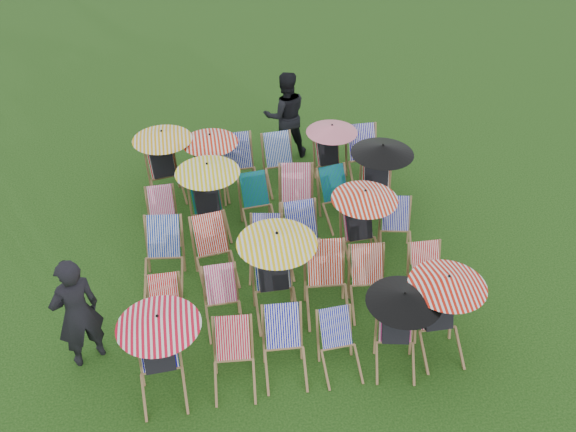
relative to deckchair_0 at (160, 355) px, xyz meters
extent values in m
plane|color=black|center=(2.04, 2.24, -0.69)|extent=(100.00, 100.00, 0.00)
cube|color=#0B0799|center=(-0.03, 0.19, -0.05)|extent=(0.50, 0.38, 0.58)
cube|color=black|center=(-0.03, 0.14, -0.05)|extent=(0.43, 0.44, 0.60)
sphere|color=tan|center=(-0.03, 0.24, 0.26)|extent=(0.21, 0.21, 0.21)
cylinder|color=black|center=(0.04, 0.10, 0.21)|extent=(0.03, 0.03, 0.71)
cone|color=red|center=(0.04, 0.10, 0.54)|extent=(1.11, 1.11, 0.17)
cube|color=red|center=(0.98, 0.20, -0.08)|extent=(0.49, 0.38, 0.55)
cube|color=#0808AC|center=(1.68, 0.30, -0.06)|extent=(0.49, 0.37, 0.57)
cube|color=#080BAA|center=(2.42, 0.21, -0.12)|extent=(0.45, 0.35, 0.51)
cube|color=#E32D83|center=(3.27, 0.15, -0.09)|extent=(0.51, 0.42, 0.54)
cube|color=black|center=(3.27, 0.11, -0.09)|extent=(0.45, 0.46, 0.57)
sphere|color=tan|center=(3.28, 0.20, 0.21)|extent=(0.20, 0.20, 0.20)
cylinder|color=black|center=(3.31, 0.06, 0.16)|extent=(0.03, 0.03, 0.66)
cone|color=black|center=(3.31, 0.06, 0.46)|extent=(1.04, 1.04, 0.16)
cube|color=red|center=(3.92, 0.30, -0.06)|extent=(0.48, 0.35, 0.57)
cube|color=black|center=(3.92, 0.25, -0.06)|extent=(0.40, 0.41, 0.60)
sphere|color=tan|center=(3.92, 0.35, 0.25)|extent=(0.21, 0.21, 0.21)
cylinder|color=black|center=(3.98, 0.21, 0.20)|extent=(0.03, 0.03, 0.70)
cone|color=red|center=(3.98, 0.21, 0.52)|extent=(1.10, 1.10, 0.17)
cube|color=red|center=(0.05, 1.31, -0.12)|extent=(0.43, 0.32, 0.52)
cube|color=#E22D6F|center=(0.90, 1.33, -0.10)|extent=(0.46, 0.35, 0.53)
cube|color=#072190|center=(1.71, 1.47, 0.00)|extent=(0.53, 0.39, 0.63)
cube|color=black|center=(1.71, 1.41, 0.00)|extent=(0.44, 0.46, 0.66)
sphere|color=tan|center=(1.71, 1.52, 0.35)|extent=(0.23, 0.23, 0.23)
cylinder|color=black|center=(1.78, 1.37, 0.29)|extent=(0.03, 0.03, 0.77)
cone|color=yellow|center=(1.78, 1.37, 0.64)|extent=(1.21, 1.21, 0.19)
cube|color=red|center=(2.53, 1.42, 0.02)|extent=(0.57, 0.44, 0.64)
cube|color=red|center=(3.19, 1.36, -0.06)|extent=(0.51, 0.39, 0.57)
cube|color=red|center=(4.13, 1.34, -0.09)|extent=(0.46, 0.34, 0.54)
cube|color=#07279F|center=(0.07, 2.50, 0.00)|extent=(0.56, 0.44, 0.62)
cube|color=red|center=(0.83, 2.47, -0.02)|extent=(0.56, 0.45, 0.60)
cube|color=#0D0798|center=(1.75, 2.45, -0.09)|extent=(0.51, 0.41, 0.55)
cube|color=#0813AB|center=(2.35, 2.56, -0.02)|extent=(0.54, 0.41, 0.61)
cube|color=#EA2E74|center=(3.31, 2.46, -0.06)|extent=(0.51, 0.39, 0.57)
cube|color=black|center=(3.32, 2.41, -0.06)|extent=(0.43, 0.44, 0.60)
sphere|color=tan|center=(3.31, 2.51, 0.26)|extent=(0.21, 0.21, 0.21)
cylinder|color=black|center=(3.38, 2.37, 0.21)|extent=(0.03, 0.03, 0.70)
cone|color=red|center=(3.38, 2.37, 0.53)|extent=(1.10, 1.10, 0.17)
cube|color=#070A96|center=(4.03, 2.59, -0.09)|extent=(0.51, 0.41, 0.54)
cube|color=#E52D78|center=(0.03, 3.64, -0.11)|extent=(0.45, 0.34, 0.52)
cube|color=#0A6F23|center=(0.82, 3.63, -0.04)|extent=(0.54, 0.43, 0.59)
cube|color=black|center=(0.83, 3.58, -0.04)|extent=(0.47, 0.48, 0.62)
sphere|color=tan|center=(0.81, 3.68, 0.28)|extent=(0.22, 0.22, 0.22)
cylinder|color=black|center=(0.90, 3.55, 0.23)|extent=(0.03, 0.03, 0.72)
cone|color=yellow|center=(0.90, 3.55, 0.56)|extent=(1.13, 1.13, 0.17)
cube|color=#0B7734|center=(1.71, 3.69, -0.07)|extent=(0.51, 0.40, 0.56)
cube|color=#DF2C5C|center=(2.47, 3.65, 0.01)|extent=(0.58, 0.46, 0.63)
cube|color=#0B7337|center=(3.16, 3.61, -0.05)|extent=(0.54, 0.44, 0.58)
cube|color=red|center=(4.00, 3.74, -0.03)|extent=(0.56, 0.46, 0.59)
cube|color=black|center=(3.99, 3.69, -0.03)|extent=(0.49, 0.50, 0.62)
sphere|color=tan|center=(4.01, 3.79, 0.29)|extent=(0.22, 0.22, 0.22)
cylinder|color=black|center=(4.04, 3.63, 0.24)|extent=(0.03, 0.03, 0.73)
cone|color=black|center=(4.04, 3.63, 0.57)|extent=(1.14, 1.14, 0.18)
cube|color=red|center=(0.06, 4.90, -0.04)|extent=(0.55, 0.45, 0.58)
cube|color=black|center=(0.07, 4.85, -0.05)|extent=(0.48, 0.50, 0.61)
sphere|color=tan|center=(0.05, 4.95, 0.27)|extent=(0.21, 0.21, 0.21)
cylinder|color=black|center=(0.14, 4.83, 0.22)|extent=(0.03, 0.03, 0.71)
cone|color=#EBA60C|center=(0.14, 4.83, 0.55)|extent=(1.12, 1.12, 0.17)
cube|color=red|center=(0.96, 4.77, -0.08)|extent=(0.47, 0.36, 0.55)
cube|color=black|center=(0.95, 4.72, -0.08)|extent=(0.40, 0.41, 0.58)
sphere|color=tan|center=(0.96, 4.82, 0.22)|extent=(0.20, 0.20, 0.20)
cylinder|color=black|center=(1.01, 4.68, 0.17)|extent=(0.03, 0.03, 0.68)
cone|color=red|center=(1.01, 4.68, 0.48)|extent=(1.06, 1.06, 0.16)
cube|color=#06158B|center=(1.53, 4.93, 0.01)|extent=(0.55, 0.42, 0.63)
cube|color=#0832A6|center=(2.33, 4.91, -0.02)|extent=(0.54, 0.42, 0.60)
cube|color=red|center=(3.31, 4.85, -0.11)|extent=(0.46, 0.36, 0.52)
cube|color=black|center=(3.31, 4.81, -0.11)|extent=(0.39, 0.41, 0.55)
sphere|color=tan|center=(3.31, 4.90, 0.17)|extent=(0.19, 0.19, 0.19)
cylinder|color=black|center=(3.37, 4.78, 0.13)|extent=(0.03, 0.03, 0.64)
cone|color=pink|center=(3.37, 4.78, 0.42)|extent=(1.00, 1.00, 0.15)
cube|color=#12079B|center=(4.02, 4.84, 0.02)|extent=(0.54, 0.40, 0.64)
imported|color=black|center=(-1.09, 0.74, 0.23)|extent=(0.80, 0.71, 1.84)
imported|color=black|center=(2.62, 5.78, 0.24)|extent=(0.94, 0.75, 1.87)
camera|label=1|loc=(0.74, -5.80, 6.57)|focal=40.00mm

